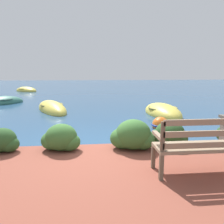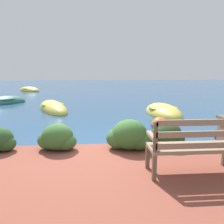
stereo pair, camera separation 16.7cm
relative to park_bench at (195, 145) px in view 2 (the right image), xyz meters
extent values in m
plane|color=navy|center=(-1.60, 1.57, -0.70)|extent=(80.00, 80.00, 0.00)
cube|color=brown|center=(-0.67, 0.26, -0.28)|extent=(0.06, 0.06, 0.40)
cube|color=brown|center=(0.67, 0.26, -0.28)|extent=(0.06, 0.06, 0.40)
cube|color=brown|center=(-0.67, -0.16, -0.28)|extent=(0.06, 0.06, 0.40)
cube|color=#8C755B|center=(0.00, 0.05, -0.06)|extent=(1.40, 0.48, 0.05)
cube|color=#8C755B|center=(0.00, -0.16, 0.05)|extent=(1.33, 0.04, 0.09)
cube|color=#8C755B|center=(0.00, -0.16, 0.22)|extent=(1.33, 0.04, 0.09)
cube|color=#8C755B|center=(0.00, -0.16, 0.40)|extent=(1.33, 0.04, 0.09)
cube|color=brown|center=(-0.67, -0.16, 0.19)|extent=(0.06, 0.04, 0.45)
cube|color=#8C755B|center=(-0.67, 0.05, 0.15)|extent=(0.07, 0.43, 0.05)
ellipsoid|color=#284C23|center=(-3.36, 1.28, -0.33)|extent=(0.40, 0.36, 0.32)
ellipsoid|color=#38662D|center=(-2.32, 1.27, -0.21)|extent=(0.65, 0.59, 0.55)
ellipsoid|color=#38662D|center=(-2.50, 1.32, -0.29)|extent=(0.49, 0.44, 0.39)
ellipsoid|color=#38662D|center=(-2.16, 1.24, -0.30)|extent=(0.46, 0.41, 0.36)
ellipsoid|color=#38662D|center=(-0.83, 1.20, -0.17)|extent=(0.74, 0.67, 0.63)
ellipsoid|color=#38662D|center=(-1.04, 1.26, -0.26)|extent=(0.56, 0.50, 0.45)
ellipsoid|color=#38662D|center=(-0.65, 1.17, -0.28)|extent=(0.52, 0.47, 0.41)
ellipsoid|color=#284C23|center=(-0.01, 1.30, -0.21)|extent=(0.65, 0.59, 0.55)
ellipsoid|color=#284C23|center=(-0.19, 1.35, -0.29)|extent=(0.49, 0.44, 0.39)
ellipsoid|color=#284C23|center=(0.15, 1.27, -0.30)|extent=(0.46, 0.41, 0.36)
ellipsoid|color=#DBC64C|center=(1.34, 5.80, -0.64)|extent=(1.45, 2.77, 0.82)
torus|color=olive|center=(1.34, 5.80, -0.42)|extent=(1.33, 1.33, 0.07)
cube|color=#846647|center=(1.38, 5.40, -0.45)|extent=(0.99, 0.20, 0.04)
cube|color=#846647|center=(1.31, 6.14, -0.45)|extent=(0.99, 0.20, 0.04)
ellipsoid|color=#DBC64C|center=(-3.53, 7.20, -0.64)|extent=(2.21, 3.28, 0.80)
torus|color=olive|center=(-3.53, 7.20, -0.42)|extent=(1.36, 1.36, 0.07)
cube|color=#846647|center=(-3.34, 6.77, -0.45)|extent=(0.79, 0.44, 0.04)
cube|color=#846647|center=(-3.69, 7.56, -0.45)|extent=(0.79, 0.44, 0.04)
ellipsoid|color=#336B5B|center=(-6.75, 9.74, -0.65)|extent=(2.62, 2.52, 0.75)
torus|color=#304F46|center=(-6.75, 9.74, -0.44)|extent=(1.80, 1.80, 0.07)
cube|color=#846647|center=(-6.53, 9.94, -0.47)|extent=(0.76, 0.84, 0.04)
ellipsoid|color=#DBC64C|center=(-7.60, 17.55, -0.65)|extent=(2.67, 2.54, 0.72)
torus|color=olive|center=(-7.60, 17.55, -0.45)|extent=(1.76, 1.76, 0.07)
cube|color=#846647|center=(-7.88, 17.79, -0.48)|extent=(0.73, 0.83, 0.04)
cube|color=#846647|center=(-7.36, 17.35, -0.48)|extent=(0.73, 0.83, 0.04)
sphere|color=orange|center=(0.55, 3.65, -0.61)|extent=(0.54, 0.54, 0.54)
torus|color=navy|center=(0.55, 3.65, -0.61)|extent=(0.59, 0.59, 0.06)
camera|label=1|loc=(-1.70, -3.11, 1.13)|focal=35.00mm
camera|label=2|loc=(-1.53, -3.13, 1.13)|focal=35.00mm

